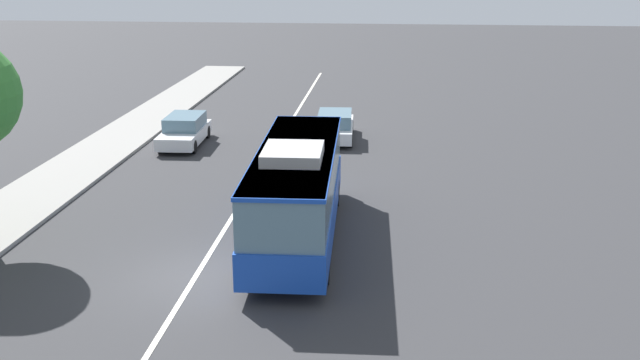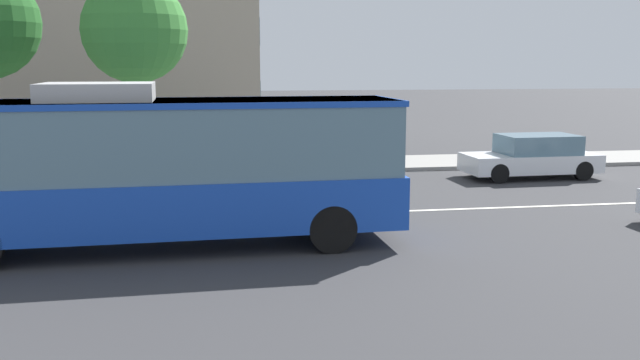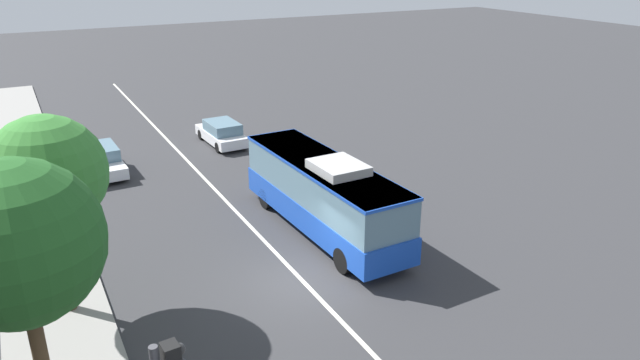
{
  "view_description": "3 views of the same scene",
  "coord_description": "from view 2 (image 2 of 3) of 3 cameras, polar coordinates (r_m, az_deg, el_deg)",
  "views": [
    {
      "loc": [
        -19.17,
        -5.6,
        9.18
      ],
      "look_at": [
        5.09,
        -3.2,
        1.51
      ],
      "focal_mm": 40.75,
      "sensor_mm": 36.0,
      "label": 1
    },
    {
      "loc": [
        4.26,
        -17.21,
        3.86
      ],
      "look_at": [
        6.56,
        -2.91,
        1.4
      ],
      "focal_mm": 38.86,
      "sensor_mm": 36.0,
      "label": 2
    },
    {
      "loc": [
        -16.83,
        8.2,
        11.31
      ],
      "look_at": [
        5.38,
        -3.6,
        1.42
      ],
      "focal_mm": 33.15,
      "sensor_mm": 36.0,
      "label": 3
    }
  ],
  "objects": [
    {
      "name": "sidewalk_kerb",
      "position": [
        26.0,
        -18.49,
        0.76
      ],
      "size": [
        80.0,
        3.28,
        0.14
      ],
      "primitive_type": "cube",
      "color": "gray",
      "rests_on": "ground_plane"
    },
    {
      "name": "lane_centre_line",
      "position": [
        18.14,
        -22.55,
        -3.38
      ],
      "size": [
        76.0,
        0.16,
        0.01
      ],
      "primitive_type": "cube",
      "color": "silver",
      "rests_on": "ground_plane"
    },
    {
      "name": "street_tree_kerbside_left",
      "position": [
        25.01,
        -15.02,
        11.76
      ],
      "size": [
        3.6,
        3.6,
        6.76
      ],
      "color": "#4C3823",
      "rests_on": "ground_plane"
    },
    {
      "name": "ground_plane",
      "position": [
        18.14,
        -22.55,
        -3.39
      ],
      "size": [
        160.0,
        160.0,
        0.0
      ],
      "primitive_type": "plane",
      "color": "#333335"
    },
    {
      "name": "transit_bus",
      "position": [
        14.76,
        -13.0,
        1.41
      ],
      "size": [
        10.08,
        2.83,
        3.46
      ],
      "rotation": [
        0.0,
        0.0,
        0.03
      ],
      "color": "#1947B7",
      "rests_on": "ground_plane"
    },
    {
      "name": "sedan_white_ahead",
      "position": [
        24.49,
        17.1,
        1.86
      ],
      "size": [
        4.55,
        1.94,
        1.46
      ],
      "rotation": [
        0.0,
        0.0,
        3.17
      ],
      "color": "white",
      "rests_on": "ground_plane"
    }
  ]
}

